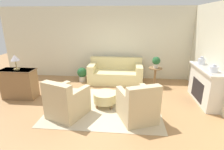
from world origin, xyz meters
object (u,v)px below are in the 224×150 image
object	(u,v)px
armchair_left	(66,103)
ottoman_table	(105,97)
couch	(115,74)
potted_plant_floor	(82,74)
dresser	(19,83)
table_lamp	(15,59)
potted_plant_on_side_table	(156,61)
side_table	(155,74)
vase_mantel_near	(202,61)
vase_mantel_far	(214,69)
armchair_right	(138,106)

from	to	relation	value
armchair_left	ottoman_table	world-z (taller)	armchair_left
couch	potted_plant_floor	world-z (taller)	couch
dresser	table_lamp	distance (m)	0.77
couch	potted_plant_on_side_table	xyz separation A→B (m)	(1.45, -0.27, 0.58)
dresser	potted_plant_on_side_table	bearing A→B (deg)	18.05
potted_plant_floor	table_lamp	bearing A→B (deg)	-133.62
side_table	vase_mantel_near	size ratio (longest dim) A/B	2.97
ottoman_table	vase_mantel_near	bearing A→B (deg)	18.76
vase_mantel_far	potted_plant_on_side_table	xyz separation A→B (m)	(-1.22, 1.55, -0.20)
side_table	potted_plant_on_side_table	xyz separation A→B (m)	(0.00, 0.00, 0.46)
side_table	dresser	distance (m)	4.49
couch	armchair_right	distance (m)	2.68
vase_mantel_far	table_lamp	xyz separation A→B (m)	(-5.49, 0.16, 0.12)
side_table	potted_plant_on_side_table	world-z (taller)	potted_plant_on_side_table
side_table	vase_mantel_near	xyz separation A→B (m)	(1.22, -0.73, 0.68)
vase_mantel_far	potted_plant_floor	distance (m)	4.41
side_table	vase_mantel_near	distance (m)	1.57
dresser	couch	bearing A→B (deg)	30.55
vase_mantel_far	table_lamp	world-z (taller)	table_lamp
vase_mantel_near	table_lamp	size ratio (longest dim) A/B	0.51
vase_mantel_far	side_table	bearing A→B (deg)	128.18
vase_mantel_near	potted_plant_on_side_table	world-z (taller)	vase_mantel_near
side_table	table_lamp	distance (m)	4.55
couch	vase_mantel_near	bearing A→B (deg)	-20.61
ottoman_table	vase_mantel_near	xyz separation A→B (m)	(2.81, 0.95, 0.88)
dresser	vase_mantel_near	bearing A→B (deg)	6.87
vase_mantel_near	vase_mantel_far	bearing A→B (deg)	-90.00
armchair_left	vase_mantel_near	xyz separation A→B (m)	(3.69, 1.58, 0.77)
couch	ottoman_table	distance (m)	1.96
armchair_right	side_table	bearing A→B (deg)	72.79
potted_plant_floor	table_lamp	world-z (taller)	table_lamp
ottoman_table	armchair_right	bearing A→B (deg)	-35.70
armchair_left	vase_mantel_near	distance (m)	4.09
side_table	potted_plant_floor	xyz separation A→B (m)	(-2.74, 0.21, -0.14)
armchair_right	side_table	distance (m)	2.42
vase_mantel_near	potted_plant_floor	xyz separation A→B (m)	(-3.96, 0.94, -0.82)
ottoman_table	side_table	bearing A→B (deg)	46.69
armchair_left	couch	bearing A→B (deg)	68.41
vase_mantel_far	dresser	bearing A→B (deg)	178.31
side_table	vase_mantel_far	world-z (taller)	vase_mantel_far
vase_mantel_far	vase_mantel_near	bearing A→B (deg)	90.00
ottoman_table	dresser	size ratio (longest dim) A/B	0.63
armchair_left	potted_plant_on_side_table	size ratio (longest dim) A/B	2.80
ottoman_table	vase_mantel_near	world-z (taller)	vase_mantel_near
armchair_left	potted_plant_on_side_table	xyz separation A→B (m)	(2.47, 2.31, 0.55)
dresser	vase_mantel_near	world-z (taller)	vase_mantel_near
couch	side_table	bearing A→B (deg)	-10.70
armchair_right	vase_mantel_far	world-z (taller)	vase_mantel_far
potted_plant_floor	side_table	bearing A→B (deg)	-4.48
dresser	vase_mantel_far	world-z (taller)	vase_mantel_far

